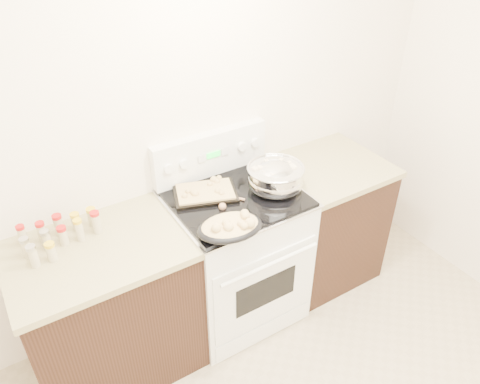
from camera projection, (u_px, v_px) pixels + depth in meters
room_shell at (411, 265)px, 1.16m from camera, size 4.10×3.60×2.75m
counter_left at (110, 309)px, 2.65m from camera, size 0.93×0.67×0.92m
counter_right at (322, 220)px, 3.33m from camera, size 0.73×0.67×0.92m
kitchen_range at (236, 254)px, 3.00m from camera, size 0.78×0.73×1.22m
mixing_bowl at (275, 178)px, 2.75m from camera, size 0.44×0.44×0.20m
roasting_pan at (230, 226)px, 2.42m from camera, size 0.39×0.30×0.12m
baking_sheet at (205, 192)px, 2.74m from camera, size 0.42×0.36×0.06m
wooden_spoon at (224, 203)px, 2.66m from camera, size 0.17×0.20×0.04m
blue_ladle at (289, 183)px, 2.80m from camera, size 0.18×0.22×0.09m
spice_jars at (59, 234)px, 2.39m from camera, size 0.40×0.23×0.13m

